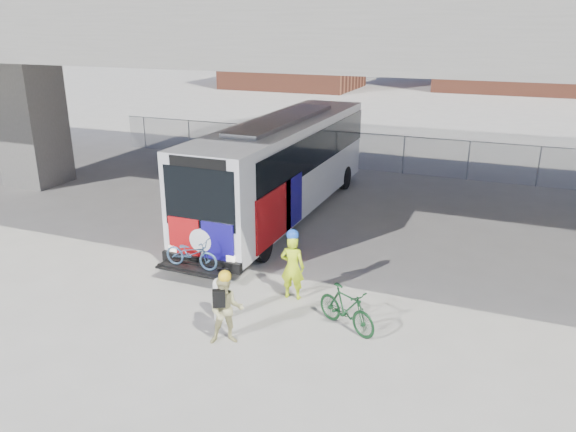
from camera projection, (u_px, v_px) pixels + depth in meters
The scene contains 9 objects.
ground at pixel (290, 263), 17.17m from camera, with size 160.00×160.00×0.00m, color #9E9991.
bus at pixel (283, 160), 20.90m from camera, with size 2.67×12.90×3.69m.
overpass at pixel (336, 36), 18.52m from camera, with size 40.00×16.00×7.95m.
chainlink_fence at pixel (384, 143), 27.18m from camera, with size 30.00×0.06×30.00m.
brick_buildings at pixel (480, 38), 57.06m from camera, with size 54.00×22.00×12.00m.
bollard at pixel (219, 297), 13.73m from camera, with size 0.29×0.29×1.11m.
cyclist_hivis at pixel (292, 265), 14.70m from camera, with size 0.68×0.48×1.94m.
cyclist_tan at pixel (226, 309), 12.63m from camera, with size 1.00×0.93×1.81m.
bike_parked at pixel (346, 308), 13.31m from camera, with size 0.51×1.79×1.08m, color #12391B.
Camera 1 is at (5.95, -14.58, 6.98)m, focal length 35.00 mm.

